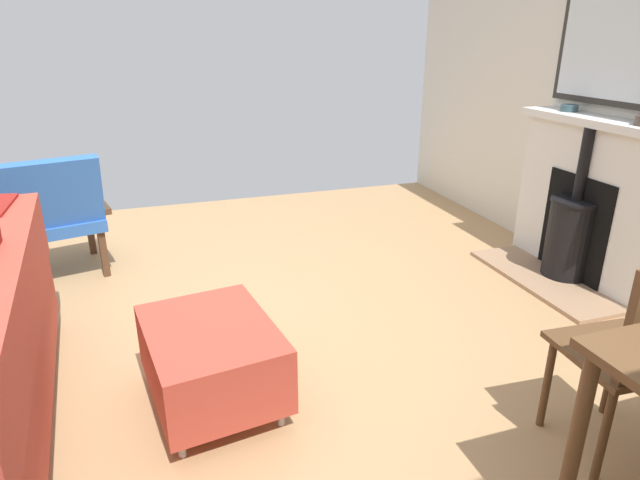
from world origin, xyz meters
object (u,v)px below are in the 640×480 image
(armchair_accent, at_px, (52,213))
(mantel_bowl_near, at_px, (569,108))
(ottoman, at_px, (212,357))
(fireplace, at_px, (587,210))

(armchair_accent, bearing_deg, mantel_bowl_near, 167.17)
(ottoman, relative_size, armchair_accent, 0.88)
(fireplace, relative_size, armchair_accent, 1.46)
(mantel_bowl_near, bearing_deg, fireplace, 85.51)
(fireplace, height_order, armchair_accent, fireplace)
(fireplace, bearing_deg, ottoman, 12.74)
(ottoman, bearing_deg, mantel_bowl_near, -160.62)
(ottoman, distance_m, armchair_accent, 1.86)
(mantel_bowl_near, relative_size, armchair_accent, 0.14)
(ottoman, bearing_deg, armchair_accent, -64.51)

